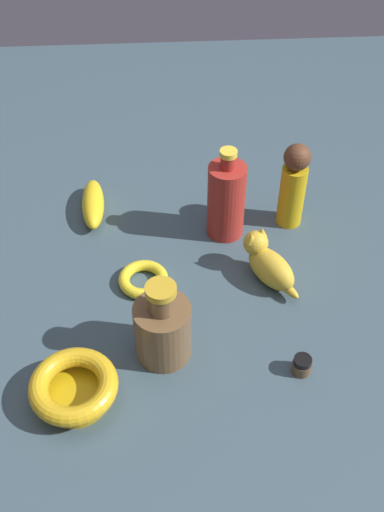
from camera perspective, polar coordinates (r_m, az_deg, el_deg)
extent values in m
plane|color=#384C56|center=(1.17, 0.00, -2.90)|extent=(2.00, 2.00, 0.00)
torus|color=yellow|center=(1.17, -4.49, -2.16)|extent=(0.09, 0.09, 0.02)
cylinder|color=brown|center=(1.03, -2.69, -6.89)|extent=(0.10, 0.10, 0.11)
cylinder|color=brown|center=(0.98, -2.84, -4.17)|extent=(0.04, 0.04, 0.04)
cylinder|color=gold|center=(0.96, -2.90, -3.14)|extent=(0.05, 0.05, 0.01)
cylinder|color=#A02820|center=(1.23, 3.15, 5.09)|extent=(0.07, 0.07, 0.16)
cylinder|color=#A02820|center=(1.17, 3.34, 8.65)|extent=(0.03, 0.03, 0.03)
cylinder|color=yellow|center=(1.16, 3.38, 9.42)|extent=(0.03, 0.03, 0.01)
ellipsoid|color=gold|center=(1.33, -9.09, 4.75)|extent=(0.05, 0.15, 0.05)
ellipsoid|color=gold|center=(1.17, 7.29, -1.15)|extent=(0.11, 0.13, 0.06)
sphere|color=gold|center=(1.17, 5.89, 1.20)|extent=(0.05, 0.05, 0.05)
cone|color=gold|center=(1.15, 5.46, 1.66)|extent=(0.02, 0.02, 0.02)
cone|color=gold|center=(1.16, 6.45, 2.18)|extent=(0.02, 0.02, 0.02)
ellipsoid|color=gold|center=(1.15, 8.88, -3.07)|extent=(0.04, 0.05, 0.02)
cylinder|color=#B58F0D|center=(1.04, -10.61, -12.60)|extent=(0.11, 0.11, 0.01)
torus|color=gold|center=(1.01, -10.85, -11.65)|extent=(0.14, 0.14, 0.03)
cylinder|color=brown|center=(1.06, 10.03, -10.01)|extent=(0.03, 0.03, 0.02)
cylinder|color=yellow|center=(1.05, 10.10, -9.72)|extent=(0.03, 0.03, 0.00)
cylinder|color=black|center=(1.05, 10.15, -9.49)|extent=(0.03, 0.03, 0.01)
cylinder|color=gold|center=(1.28, 9.15, 5.50)|extent=(0.07, 0.07, 0.14)
sphere|color=#52301E|center=(1.22, 9.66, 8.94)|extent=(0.05, 0.05, 0.05)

